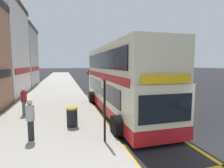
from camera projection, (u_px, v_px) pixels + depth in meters
ground_plane at (94, 80)px, 36.98m from camera, size 260.00×260.00×0.00m
pavement_near at (59, 81)px, 35.11m from camera, size 6.00×76.00×0.14m
double_decker_bus at (120, 82)px, 11.98m from camera, size 3.29×11.33×4.40m
bus_bay_markings at (118, 112)px, 12.13m from camera, size 2.84×14.41×0.01m
bus_stop_sign at (104, 104)px, 7.06m from camera, size 0.09×0.51×2.56m
parked_car_navy_kerbside at (124, 81)px, 26.78m from camera, size 2.09×4.20×1.62m
parked_car_maroon_behind at (91, 72)px, 59.67m from camera, size 2.09×4.20×1.62m
pedestrian_waiting_near_sign at (30, 118)px, 7.21m from camera, size 0.34×0.34×1.71m
pedestrian_further_back at (24, 100)px, 10.85m from camera, size 0.34×0.34×1.70m
litter_bin at (72, 117)px, 8.89m from camera, size 0.56×0.56×0.96m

